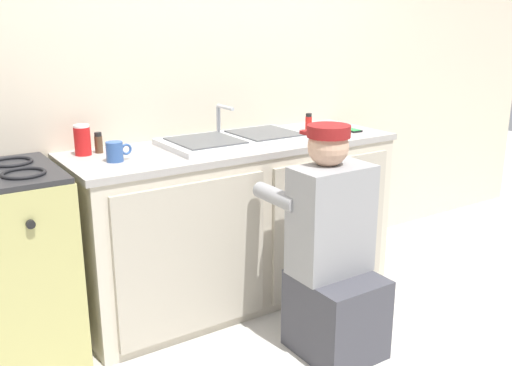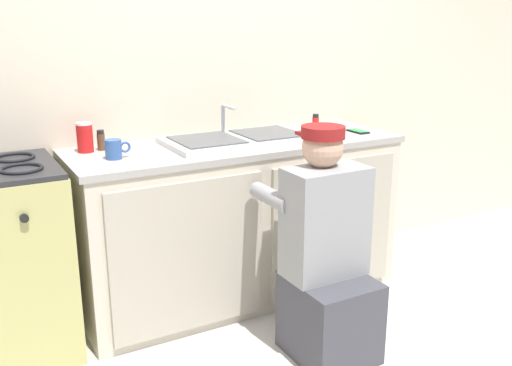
{
  "view_description": "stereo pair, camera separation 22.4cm",
  "coord_description": "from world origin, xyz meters",
  "px_view_note": "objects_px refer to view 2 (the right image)",
  "views": [
    {
      "loc": [
        -1.59,
        -2.32,
        1.56
      ],
      "look_at": [
        0.0,
        0.1,
        0.73
      ],
      "focal_mm": 40.0,
      "sensor_mm": 36.0,
      "label": 1
    },
    {
      "loc": [
        -1.4,
        -2.43,
        1.56
      ],
      "look_at": [
        0.0,
        0.1,
        0.73
      ],
      "focal_mm": 40.0,
      "sensor_mm": 36.0,
      "label": 2
    }
  ],
  "objects_px": {
    "spice_bottle_red": "(315,123)",
    "coffee_mug": "(114,149)",
    "plumber_person": "(326,263)",
    "sink_double_basin": "(238,139)",
    "cell_phone": "(358,131)",
    "soda_cup_red": "(85,137)",
    "spice_bottle_pepper": "(101,140)"
  },
  "relations": [
    {
      "from": "cell_phone",
      "to": "plumber_person",
      "type": "bearing_deg",
      "value": -136.35
    },
    {
      "from": "coffee_mug",
      "to": "spice_bottle_pepper",
      "type": "bearing_deg",
      "value": 91.67
    },
    {
      "from": "cell_phone",
      "to": "sink_double_basin",
      "type": "bearing_deg",
      "value": 173.16
    },
    {
      "from": "plumber_person",
      "to": "sink_double_basin",
      "type": "bearing_deg",
      "value": 96.3
    },
    {
      "from": "coffee_mug",
      "to": "spice_bottle_red",
      "type": "bearing_deg",
      "value": 5.02
    },
    {
      "from": "sink_double_basin",
      "to": "cell_phone",
      "type": "xyz_separation_m",
      "value": [
        0.76,
        -0.09,
        -0.01
      ]
    },
    {
      "from": "plumber_person",
      "to": "spice_bottle_pepper",
      "type": "height_order",
      "value": "plumber_person"
    },
    {
      "from": "soda_cup_red",
      "to": "coffee_mug",
      "type": "bearing_deg",
      "value": -68.01
    },
    {
      "from": "spice_bottle_pepper",
      "to": "soda_cup_red",
      "type": "bearing_deg",
      "value": -177.36
    },
    {
      "from": "sink_double_basin",
      "to": "spice_bottle_red",
      "type": "distance_m",
      "value": 0.56
    },
    {
      "from": "spice_bottle_pepper",
      "to": "coffee_mug",
      "type": "relative_size",
      "value": 0.83
    },
    {
      "from": "sink_double_basin",
      "to": "soda_cup_red",
      "type": "height_order",
      "value": "sink_double_basin"
    },
    {
      "from": "sink_double_basin",
      "to": "cell_phone",
      "type": "relative_size",
      "value": 5.71
    },
    {
      "from": "spice_bottle_pepper",
      "to": "cell_phone",
      "type": "bearing_deg",
      "value": -10.02
    },
    {
      "from": "spice_bottle_pepper",
      "to": "sink_double_basin",
      "type": "bearing_deg",
      "value": -13.36
    },
    {
      "from": "sink_double_basin",
      "to": "spice_bottle_pepper",
      "type": "xyz_separation_m",
      "value": [
        -0.71,
        0.17,
        0.03
      ]
    },
    {
      "from": "coffee_mug",
      "to": "plumber_person",
      "type": "bearing_deg",
      "value": -41.2
    },
    {
      "from": "soda_cup_red",
      "to": "coffee_mug",
      "type": "xyz_separation_m",
      "value": [
        0.09,
        -0.22,
        -0.03
      ]
    },
    {
      "from": "sink_double_basin",
      "to": "coffee_mug",
      "type": "relative_size",
      "value": 6.35
    },
    {
      "from": "cell_phone",
      "to": "soda_cup_red",
      "type": "bearing_deg",
      "value": 170.63
    },
    {
      "from": "cell_phone",
      "to": "spice_bottle_pepper",
      "type": "height_order",
      "value": "spice_bottle_pepper"
    },
    {
      "from": "plumber_person",
      "to": "cell_phone",
      "type": "xyz_separation_m",
      "value": [
        0.68,
        0.65,
        0.46
      ]
    },
    {
      "from": "plumber_person",
      "to": "soda_cup_red",
      "type": "bearing_deg",
      "value": 133.97
    },
    {
      "from": "soda_cup_red",
      "to": "cell_phone",
      "type": "bearing_deg",
      "value": -9.37
    },
    {
      "from": "spice_bottle_red",
      "to": "coffee_mug",
      "type": "height_order",
      "value": "spice_bottle_red"
    },
    {
      "from": "sink_double_basin",
      "to": "plumber_person",
      "type": "distance_m",
      "value": 0.88
    },
    {
      "from": "plumber_person",
      "to": "spice_bottle_red",
      "type": "relative_size",
      "value": 10.52
    },
    {
      "from": "spice_bottle_red",
      "to": "soda_cup_red",
      "type": "height_order",
      "value": "soda_cup_red"
    },
    {
      "from": "sink_double_basin",
      "to": "coffee_mug",
      "type": "bearing_deg",
      "value": -175.71
    },
    {
      "from": "sink_double_basin",
      "to": "plumber_person",
      "type": "relative_size",
      "value": 0.72
    },
    {
      "from": "cell_phone",
      "to": "soda_cup_red",
      "type": "xyz_separation_m",
      "value": [
        -1.55,
        0.26,
        0.07
      ]
    },
    {
      "from": "cell_phone",
      "to": "spice_bottle_red",
      "type": "height_order",
      "value": "spice_bottle_red"
    }
  ]
}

